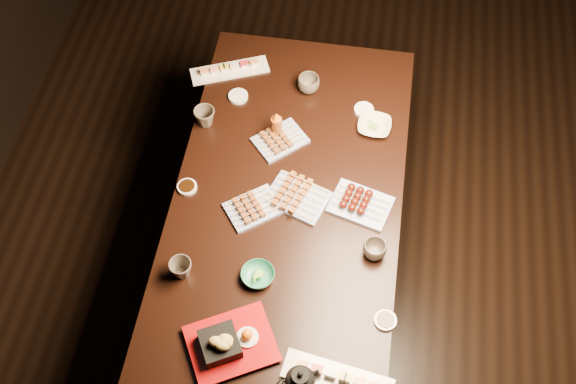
% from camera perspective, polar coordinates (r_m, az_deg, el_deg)
% --- Properties ---
extents(ground, '(5.00, 5.00, 0.00)m').
position_cam_1_polar(ground, '(3.48, 6.20, -8.43)').
color(ground, black).
rests_on(ground, ground).
extents(dining_table, '(1.14, 1.91, 0.75)m').
position_cam_1_polar(dining_table, '(3.15, -0.14, -4.71)').
color(dining_table, black).
rests_on(dining_table, ground).
extents(sushi_platter_near, '(0.39, 0.16, 0.05)m').
position_cam_1_polar(sushi_platter_near, '(2.51, 3.96, -14.35)').
color(sushi_platter_near, white).
rests_on(sushi_platter_near, dining_table).
extents(sushi_platter_far, '(0.36, 0.22, 0.04)m').
position_cam_1_polar(sushi_platter_far, '(3.26, -4.64, 9.73)').
color(sushi_platter_far, white).
rests_on(sushi_platter_far, dining_table).
extents(yakitori_plate_center, '(0.25, 0.24, 0.05)m').
position_cam_1_polar(yakitori_plate_center, '(2.80, -2.78, -1.09)').
color(yakitori_plate_center, '#828EB6').
rests_on(yakitori_plate_center, dining_table).
extents(yakitori_plate_right, '(0.28, 0.24, 0.06)m').
position_cam_1_polar(yakitori_plate_right, '(2.82, 0.74, -0.22)').
color(yakitori_plate_right, '#828EB6').
rests_on(yakitori_plate_right, dining_table).
extents(yakitori_plate_left, '(0.25, 0.25, 0.05)m').
position_cam_1_polar(yakitori_plate_left, '(2.99, -0.63, 4.33)').
color(yakitori_plate_left, '#828EB6').
rests_on(yakitori_plate_left, dining_table).
extents(tsukune_plate, '(0.27, 0.22, 0.06)m').
position_cam_1_polar(tsukune_plate, '(2.82, 5.79, -0.78)').
color(tsukune_plate, '#828EB6').
rests_on(tsukune_plate, dining_table).
extents(edamame_bowl_green, '(0.16, 0.16, 0.04)m').
position_cam_1_polar(edamame_bowl_green, '(2.66, -2.40, -6.61)').
color(edamame_bowl_green, '#27795B').
rests_on(edamame_bowl_green, dining_table).
extents(edamame_bowl_cream, '(0.15, 0.15, 0.03)m').
position_cam_1_polar(edamame_bowl_cream, '(3.06, 6.83, 5.19)').
color(edamame_bowl_cream, beige).
rests_on(edamame_bowl_cream, dining_table).
extents(tempura_tray, '(0.37, 0.35, 0.11)m').
position_cam_1_polar(tempura_tray, '(2.52, -4.54, -11.57)').
color(tempura_tray, black).
rests_on(tempura_tray, dining_table).
extents(teacup_near_left, '(0.09, 0.09, 0.08)m').
position_cam_1_polar(teacup_near_left, '(2.68, -8.45, -6.02)').
color(teacup_near_left, '#4D443B').
rests_on(teacup_near_left, dining_table).
extents(teacup_mid_right, '(0.10, 0.10, 0.07)m').
position_cam_1_polar(teacup_mid_right, '(2.71, 6.85, -4.55)').
color(teacup_mid_right, '#4D443B').
rests_on(teacup_mid_right, dining_table).
extents(teacup_far_left, '(0.11, 0.11, 0.08)m').
position_cam_1_polar(teacup_far_left, '(3.06, -6.59, 5.91)').
color(teacup_far_left, '#4D443B').
rests_on(teacup_far_left, dining_table).
extents(teacup_far_right, '(0.10, 0.10, 0.08)m').
position_cam_1_polar(teacup_far_right, '(3.16, 1.63, 8.53)').
color(teacup_far_right, '#4D443B').
rests_on(teacup_far_right, dining_table).
extents(teapot, '(0.16, 0.16, 0.10)m').
position_cam_1_polar(teapot, '(2.47, 0.97, -14.54)').
color(teapot, black).
rests_on(teapot, dining_table).
extents(condiment_bottle, '(0.06, 0.06, 0.14)m').
position_cam_1_polar(condiment_bottle, '(2.98, -0.91, 5.37)').
color(condiment_bottle, brown).
rests_on(condiment_bottle, dining_table).
extents(sauce_dish_west, '(0.09, 0.09, 0.01)m').
position_cam_1_polar(sauce_dish_west, '(2.90, -7.98, 0.39)').
color(sauce_dish_west, white).
rests_on(sauce_dish_west, dining_table).
extents(sauce_dish_east, '(0.09, 0.09, 0.01)m').
position_cam_1_polar(sauce_dish_east, '(3.12, 6.01, 6.47)').
color(sauce_dish_east, white).
rests_on(sauce_dish_east, dining_table).
extents(sauce_dish_se, '(0.09, 0.09, 0.01)m').
position_cam_1_polar(sauce_dish_se, '(2.62, 7.70, -10.03)').
color(sauce_dish_se, white).
rests_on(sauce_dish_se, dining_table).
extents(sauce_dish_nw, '(0.09, 0.09, 0.01)m').
position_cam_1_polar(sauce_dish_nw, '(3.16, -3.95, 7.55)').
color(sauce_dish_nw, white).
rests_on(sauce_dish_nw, dining_table).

